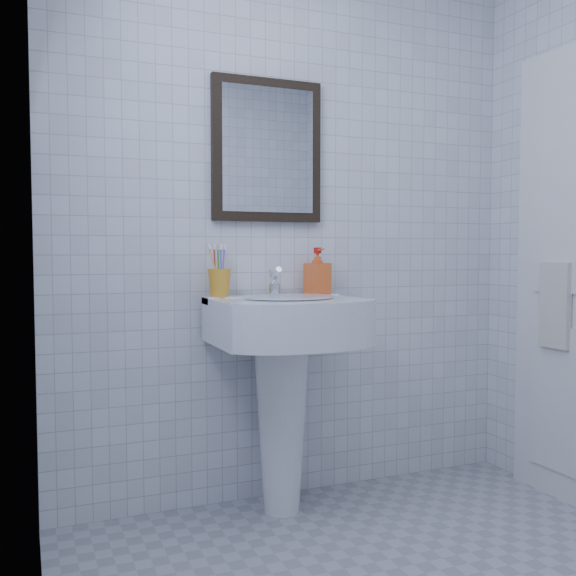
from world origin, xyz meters
name	(u,v)px	position (x,y,z in m)	size (l,w,h in m)	color
wall_back	(294,220)	(0.00, 1.20, 1.25)	(2.20, 0.02, 2.50)	silver
wall_left	(39,184)	(-1.10, 0.00, 1.25)	(0.02, 2.40, 2.50)	silver
washbasin	(284,368)	(-0.14, 0.99, 0.62)	(0.60, 0.44, 0.93)	white
faucet	(274,284)	(-0.14, 1.10, 0.97)	(0.05, 0.11, 0.12)	white
toothbrush_cup	(219,283)	(-0.38, 1.11, 0.98)	(0.10, 0.10, 0.12)	orange
soap_dispenser	(317,271)	(0.07, 1.11, 1.02)	(0.09, 0.09, 0.20)	#D94915
wall_mirror	(267,150)	(-0.14, 1.18, 1.55)	(0.50, 0.04, 0.62)	black
towel_ring	(559,265)	(1.06, 0.69, 1.05)	(0.18, 0.18, 0.01)	white
hand_towel	(555,305)	(1.04, 0.69, 0.87)	(0.03, 0.16, 0.38)	beige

